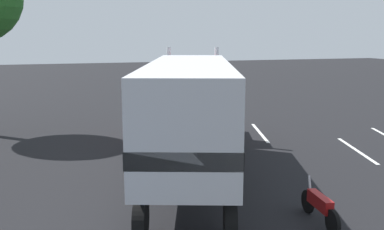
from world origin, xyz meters
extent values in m
plane|color=black|center=(0.00, 0.00, 0.00)|extent=(120.00, 120.00, 0.00)
cube|color=silver|center=(-0.88, -3.50, 0.01)|extent=(4.28, 1.33, 0.01)
cube|color=silver|center=(-5.36, -6.04, 0.01)|extent=(4.27, 1.37, 0.01)
cube|color=#B21919|center=(0.20, -0.19, 1.70)|extent=(2.49, 2.94, 1.20)
cube|color=#B21919|center=(-1.32, 0.32, 2.20)|extent=(2.11, 2.81, 2.20)
cube|color=silver|center=(1.09, -0.48, 1.70)|extent=(0.74, 2.02, 1.08)
cube|color=black|center=(0.20, -0.19, 1.76)|extent=(2.51, 2.98, 0.36)
cylinder|color=silver|center=(-1.49, 1.53, 2.80)|extent=(0.18, 0.18, 3.40)
cylinder|color=silver|center=(-2.19, -0.56, 2.80)|extent=(0.18, 0.18, 3.40)
cube|color=silver|center=(-7.35, 2.31, 2.75)|extent=(10.79, 5.76, 2.80)
cube|color=black|center=(-7.35, 2.31, 2.33)|extent=(10.80, 5.80, 0.44)
cylinder|color=silver|center=(-0.51, 1.42, 0.95)|extent=(1.44, 1.02, 0.64)
cylinder|color=black|center=(0.83, 0.76, 0.55)|extent=(1.14, 0.63, 1.10)
cylinder|color=black|center=(0.14, -1.33, 0.55)|extent=(1.14, 0.63, 1.10)
cylinder|color=black|center=(-1.35, 1.49, 0.55)|extent=(1.14, 0.63, 1.10)
cylinder|color=black|center=(-2.04, -0.60, 0.55)|extent=(1.14, 0.63, 1.10)
cylinder|color=black|center=(-6.05, 3.04, 0.55)|extent=(1.14, 0.63, 1.10)
cylinder|color=black|center=(-6.74, 0.95, 0.55)|extent=(1.14, 0.63, 1.10)
cylinder|color=black|center=(-11.04, 4.69, 0.55)|extent=(1.14, 0.63, 1.10)
cylinder|color=black|center=(-11.73, 2.60, 0.55)|extent=(1.14, 0.63, 1.10)
cylinder|color=#2D3347|center=(-2.26, 3.04, 0.41)|extent=(0.18, 0.18, 0.82)
cylinder|color=#2D3347|center=(-2.41, 3.07, 0.41)|extent=(0.18, 0.18, 0.82)
cylinder|color=#A5728C|center=(-2.34, 3.05, 1.11)|extent=(0.34, 0.34, 0.58)
sphere|color=tan|center=(-2.34, 3.05, 1.51)|extent=(0.23, 0.23, 0.23)
cube|color=black|center=(-2.30, 3.25, 1.14)|extent=(0.28, 0.20, 0.36)
cylinder|color=black|center=(-10.72, -0.22, 0.33)|extent=(0.67, 0.18, 0.66)
cylinder|color=black|center=(-12.16, -0.05, 0.33)|extent=(0.67, 0.18, 0.66)
cube|color=maroon|center=(-11.44, -0.13, 0.61)|extent=(1.12, 0.37, 0.36)
cylinder|color=silver|center=(-10.82, -0.21, 0.78)|extent=(0.29, 0.10, 0.69)
camera|label=1|loc=(-21.02, 6.45, 5.04)|focal=40.65mm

